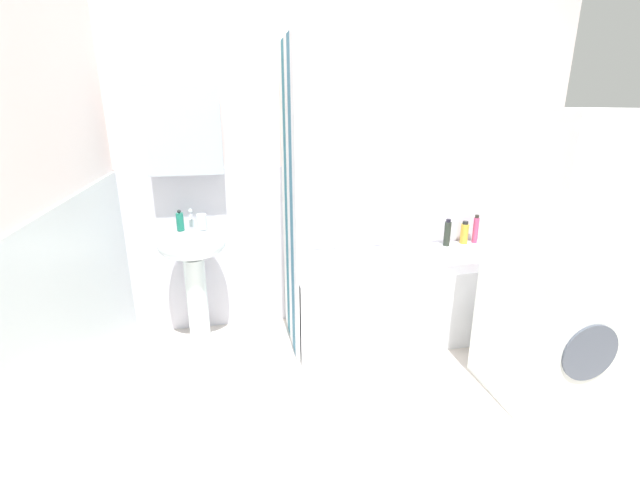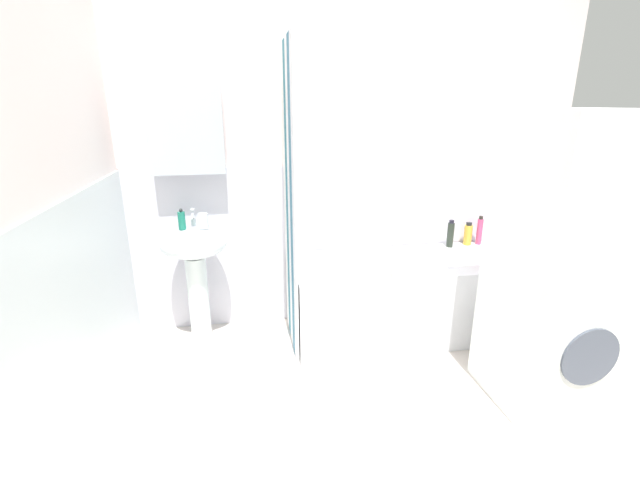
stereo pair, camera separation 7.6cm
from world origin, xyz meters
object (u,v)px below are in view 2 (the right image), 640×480
at_px(bathtub, 403,297).
at_px(body_wash_bottle, 479,231).
at_px(towel_folded, 403,266).
at_px(sink, 195,260).
at_px(toothbrush_cup, 203,221).
at_px(washer_dryer_stack, 560,267).
at_px(soap_dispenser, 182,220).
at_px(shampoo_bottle, 468,234).
at_px(conditioner_bottle, 450,234).

distance_m(bathtub, body_wash_bottle, 0.84).
xyz_separation_m(bathtub, towel_folded, (-0.10, -0.19, 0.32)).
height_order(sink, towel_folded, sink).
bearing_deg(toothbrush_cup, bathtub, -6.48).
height_order(sink, bathtub, sink).
relative_size(bathtub, washer_dryer_stack, 1.00).
bearing_deg(bathtub, soap_dispenser, 174.14).
height_order(toothbrush_cup, washer_dryer_stack, washer_dryer_stack).
xyz_separation_m(sink, bathtub, (1.46, -0.14, -0.32)).
height_order(soap_dispenser, bathtub, soap_dispenser).
bearing_deg(towel_folded, washer_dryer_stack, -46.46).
bearing_deg(body_wash_bottle, towel_folded, -150.35).
relative_size(sink, body_wash_bottle, 3.60).
relative_size(sink, bathtub, 0.51).
xyz_separation_m(soap_dispenser, toothbrush_cup, (0.14, 0.00, -0.01)).
height_order(soap_dispenser, toothbrush_cup, soap_dispenser).
bearing_deg(soap_dispenser, bathtub, -5.86).
height_order(bathtub, washer_dryer_stack, washer_dryer_stack).
relative_size(bathtub, body_wash_bottle, 7.01).
relative_size(body_wash_bottle, washer_dryer_stack, 0.14).
distance_m(body_wash_bottle, shampoo_bottle, 0.10).
bearing_deg(body_wash_bottle, soap_dispenser, -177.26).
height_order(toothbrush_cup, bathtub, toothbrush_cup).
relative_size(toothbrush_cup, bathtub, 0.06).
bearing_deg(bathtub, conditioner_bottle, 28.25).
xyz_separation_m(toothbrush_cup, bathtub, (1.39, -0.16, -0.60)).
bearing_deg(washer_dryer_stack, towel_folded, 133.54).
bearing_deg(washer_dryer_stack, toothbrush_cup, 152.35).
bearing_deg(sink, conditioner_bottle, 3.03).
height_order(sink, body_wash_bottle, sink).
distance_m(soap_dispenser, washer_dryer_stack, 2.28).
xyz_separation_m(shampoo_bottle, towel_folded, (-0.70, -0.46, -0.05)).
distance_m(soap_dispenser, body_wash_bottle, 2.24).
bearing_deg(sink, bathtub, -5.45).
relative_size(toothbrush_cup, towel_folded, 0.40).
height_order(sink, soap_dispenser, soap_dispenser).
xyz_separation_m(soap_dispenser, conditioner_bottle, (1.97, 0.08, -0.23)).
relative_size(soap_dispenser, towel_folded, 0.56).
relative_size(soap_dispenser, conditioner_bottle, 0.66).
bearing_deg(bathtub, sink, 174.55).
bearing_deg(towel_folded, sink, 166.39).
height_order(shampoo_bottle, towel_folded, shampoo_bottle).
relative_size(sink, washer_dryer_stack, 0.51).
bearing_deg(toothbrush_cup, shampoo_bottle, 3.14).
height_order(toothbrush_cup, body_wash_bottle, toothbrush_cup).
relative_size(sink, toothbrush_cup, 8.05).
xyz_separation_m(toothbrush_cup, towel_folded, (1.29, -0.35, -0.28)).
relative_size(body_wash_bottle, shampoo_bottle, 1.26).
xyz_separation_m(body_wash_bottle, conditioner_bottle, (-0.25, -0.02, -0.01)).
bearing_deg(conditioner_bottle, toothbrush_cup, -177.41).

